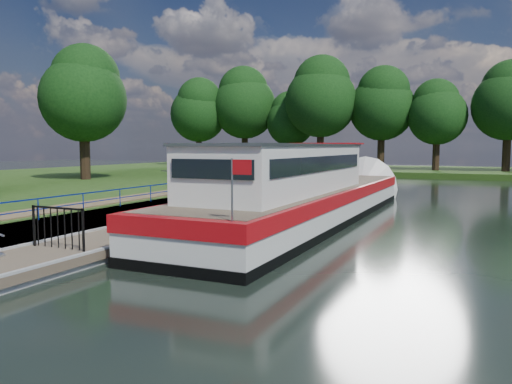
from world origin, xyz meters
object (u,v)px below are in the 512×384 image
at_px(car_b, 238,163).
at_px(car_c, 211,164).
at_px(pontoon, 238,210).
at_px(car_d, 276,163).
at_px(barge, 310,195).
at_px(car_a, 268,164).

distance_m(car_b, car_c, 2.91).
height_order(pontoon, car_c, car_c).
bearing_deg(car_d, car_c, -154.42).
bearing_deg(barge, car_d, 115.47).
height_order(car_b, car_d, car_d).
relative_size(car_b, car_c, 0.97).
bearing_deg(car_c, car_d, -132.80).
bearing_deg(pontoon, car_a, 110.37).
relative_size(car_a, car_d, 0.78).
bearing_deg(car_c, barge, 150.84).
bearing_deg(car_a, barge, -51.95).
distance_m(pontoon, car_c, 27.97).
relative_size(pontoon, car_d, 6.40).
height_order(pontoon, car_d, car_d).
bearing_deg(pontoon, barge, -4.07).
xyz_separation_m(pontoon, barge, (3.60, -0.26, 0.90)).
height_order(car_b, car_c, car_b).
xyz_separation_m(pontoon, car_c, (-15.05, 23.54, 1.22)).
distance_m(pontoon, car_b, 27.06).
height_order(car_a, car_d, car_d).
height_order(pontoon, barge, barge).
xyz_separation_m(car_a, car_b, (-3.54, 0.81, -0.00)).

